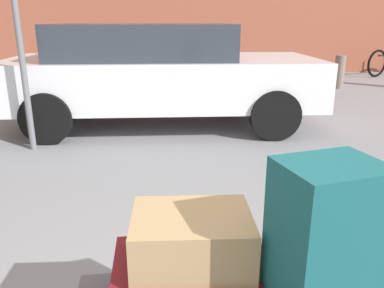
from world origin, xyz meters
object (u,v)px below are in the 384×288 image
(suitcase_teal_front_right, at_px, (322,262))
(no_parking_sign, at_px, (16,12))
(suitcase_maroon_rear_left, at_px, (192,286))
(bollard_kerb_near, at_px, (283,73))
(bollard_kerb_mid, at_px, (339,72))
(parked_car, at_px, (158,72))
(duffel_bag_tan_topmost_pile, at_px, (192,239))

(suitcase_teal_front_right, bearing_deg, no_parking_sign, 106.86)
(suitcase_maroon_rear_left, height_order, suitcase_teal_front_right, suitcase_teal_front_right)
(suitcase_maroon_rear_left, relative_size, suitcase_teal_front_right, 0.87)
(suitcase_maroon_rear_left, height_order, bollard_kerb_near, bollard_kerb_near)
(bollard_kerb_mid, xyz_separation_m, no_parking_sign, (-5.63, -3.61, 1.19))
(suitcase_teal_front_right, relative_size, parked_car, 0.16)
(bollard_kerb_mid, distance_m, no_parking_sign, 6.79)
(suitcase_teal_front_right, height_order, bollard_kerb_near, suitcase_teal_front_right)
(parked_car, relative_size, bollard_kerb_near, 6.08)
(bollard_kerb_near, bearing_deg, duffel_bag_tan_topmost_pile, -112.34)
(suitcase_teal_front_right, distance_m, no_parking_sign, 4.11)
(suitcase_maroon_rear_left, xyz_separation_m, parked_car, (0.04, 4.28, 0.31))
(parked_car, relative_size, no_parking_sign, 1.75)
(suitcase_teal_front_right, distance_m, bollard_kerb_mid, 8.05)
(suitcase_teal_front_right, bearing_deg, bollard_kerb_mid, 50.85)
(suitcase_maroon_rear_left, distance_m, bollard_kerb_near, 7.46)
(bollard_kerb_mid, bearing_deg, parked_car, -147.31)
(duffel_bag_tan_topmost_pile, relative_size, bollard_kerb_mid, 0.63)
(bollard_kerb_mid, bearing_deg, no_parking_sign, -147.32)
(suitcase_maroon_rear_left, relative_size, bollard_kerb_mid, 0.85)
(suitcase_teal_front_right, xyz_separation_m, duffel_bag_tan_topmost_pile, (-0.41, 0.24, -0.03))
(duffel_bag_tan_topmost_pile, height_order, bollard_kerb_near, duffel_bag_tan_topmost_pile)
(bollard_kerb_near, relative_size, no_parking_sign, 0.29)
(bollard_kerb_mid, bearing_deg, duffel_bag_tan_topmost_pile, -120.87)
(suitcase_maroon_rear_left, height_order, bollard_kerb_mid, bollard_kerb_mid)
(suitcase_maroon_rear_left, height_order, parked_car, parked_car)
(suitcase_teal_front_right, height_order, bollard_kerb_mid, suitcase_teal_front_right)
(suitcase_teal_front_right, height_order, no_parking_sign, no_parking_sign)
(bollard_kerb_mid, bearing_deg, suitcase_maroon_rear_left, -120.87)
(no_parking_sign, bearing_deg, duffel_bag_tan_topmost_pile, -65.40)
(parked_car, relative_size, bollard_kerb_mid, 6.08)
(duffel_bag_tan_topmost_pile, distance_m, bollard_kerb_near, 7.47)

